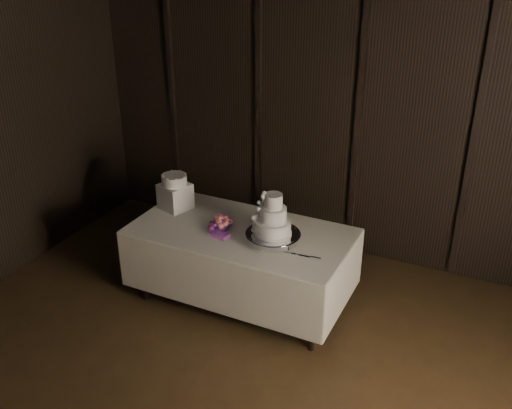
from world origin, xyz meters
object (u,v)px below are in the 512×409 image
(wedding_cake, at_px, (270,218))
(box_pedestal, at_px, (175,196))
(bouquet, at_px, (221,224))
(display_table, at_px, (241,263))
(cake_stand, at_px, (273,238))
(small_cake, at_px, (174,180))

(wedding_cake, xyz_separation_m, box_pedestal, (-1.10, 0.23, -0.11))
(bouquet, distance_m, box_pedestal, 0.65)
(display_table, xyz_separation_m, cake_stand, (0.35, -0.08, 0.39))
(wedding_cake, bearing_deg, cake_stand, 15.40)
(display_table, height_order, box_pedestal, box_pedestal)
(box_pedestal, bearing_deg, wedding_cake, -11.54)
(cake_stand, bearing_deg, small_cake, 169.48)
(display_table, bearing_deg, box_pedestal, 170.58)
(small_cake, bearing_deg, bouquet, -18.29)
(wedding_cake, bearing_deg, display_table, 149.42)
(cake_stand, xyz_separation_m, wedding_cake, (-0.03, -0.02, 0.19))
(display_table, distance_m, box_pedestal, 0.92)
(wedding_cake, bearing_deg, box_pedestal, 154.11)
(cake_stand, height_order, wedding_cake, wedding_cake)
(cake_stand, relative_size, bouquet, 1.29)
(cake_stand, distance_m, box_pedestal, 1.15)
(cake_stand, height_order, box_pedestal, box_pedestal)
(box_pedestal, distance_m, small_cake, 0.17)
(wedding_cake, distance_m, bouquet, 0.52)
(cake_stand, xyz_separation_m, bouquet, (-0.52, 0.01, 0.01))
(display_table, relative_size, cake_stand, 4.12)
(box_pedestal, relative_size, small_cake, 1.07)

